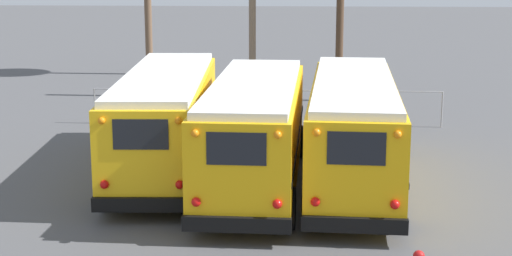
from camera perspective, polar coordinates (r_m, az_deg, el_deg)
ground_plane at (r=23.85m, az=0.05°, el=-3.53°), size 160.00×160.00×0.00m
school_bus_0 at (r=24.23m, az=-6.59°, el=0.75°), size 3.01×10.30×3.08m
school_bus_1 at (r=22.38m, az=-0.10°, el=-0.12°), size 2.84×9.83×3.10m
school_bus_2 at (r=22.85m, az=7.07°, el=0.04°), size 3.02×10.46×3.11m
utility_pole at (r=36.34m, az=-0.27°, el=8.94°), size 1.80×0.33×8.41m
fence_line at (r=30.73m, az=0.77°, el=2.01°), size 13.72×0.06×1.42m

